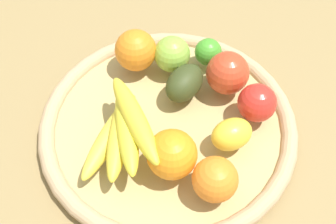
% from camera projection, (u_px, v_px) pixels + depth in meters
% --- Properties ---
extents(ground_plane, '(2.40, 2.40, 0.00)m').
position_uv_depth(ground_plane, '(168.00, 130.00, 0.76)').
color(ground_plane, olive).
rests_on(ground_plane, ground).
extents(basket, '(0.46, 0.46, 0.03)m').
position_uv_depth(basket, '(168.00, 125.00, 0.75)').
color(basket, tan).
rests_on(basket, ground_plane).
extents(apple_2, '(0.09, 0.09, 0.07)m').
position_uv_depth(apple_2, '(172.00, 54.00, 0.78)').
color(apple_2, '#8CBB41').
rests_on(apple_2, basket).
extents(orange_2, '(0.10, 0.10, 0.07)m').
position_uv_depth(orange_2, '(215.00, 179.00, 0.62)').
color(orange_2, orange).
rests_on(orange_2, basket).
extents(lemon_0, '(0.09, 0.07, 0.05)m').
position_uv_depth(lemon_0, '(232.00, 134.00, 0.68)').
color(lemon_0, yellow).
rests_on(lemon_0, basket).
extents(banana_bunch, '(0.15, 0.19, 0.08)m').
position_uv_depth(banana_bunch, '(123.00, 128.00, 0.68)').
color(banana_bunch, yellow).
rests_on(banana_bunch, basket).
extents(orange_0, '(0.08, 0.08, 0.08)m').
position_uv_depth(orange_0, '(136.00, 50.00, 0.78)').
color(orange_0, orange).
rests_on(orange_0, basket).
extents(apple_0, '(0.11, 0.11, 0.08)m').
position_uv_depth(apple_0, '(227.00, 73.00, 0.75)').
color(apple_0, '#C53F23').
rests_on(apple_0, basket).
extents(orange_1, '(0.08, 0.08, 0.08)m').
position_uv_depth(orange_1, '(169.00, 155.00, 0.64)').
color(orange_1, orange).
rests_on(orange_1, basket).
extents(lime_0, '(0.07, 0.07, 0.05)m').
position_uv_depth(lime_0, '(208.00, 52.00, 0.80)').
color(lime_0, green).
rests_on(lime_0, basket).
extents(apple_1, '(0.09, 0.09, 0.07)m').
position_uv_depth(apple_1, '(257.00, 102.00, 0.71)').
color(apple_1, red).
rests_on(apple_1, basket).
extents(avocado, '(0.10, 0.10, 0.06)m').
position_uv_depth(avocado, '(184.00, 83.00, 0.75)').
color(avocado, '#353E1B').
rests_on(avocado, basket).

